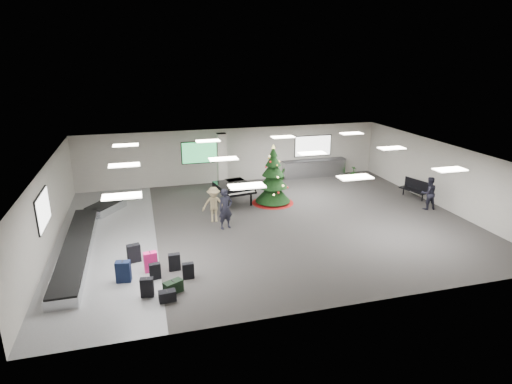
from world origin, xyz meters
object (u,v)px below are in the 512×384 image
object	(u,v)px
bench	(415,188)
potted_plant_left	(282,174)
baggage_carousel	(84,239)
pink_suitcase	(151,262)
traveler_b	(214,204)
traveler_a	(226,209)
potted_plant_right	(354,172)
traveler_bench	(429,193)
grand_piano	(234,187)
christmas_tree	(273,183)
service_counter	(314,168)

from	to	relation	value
bench	potted_plant_left	size ratio (longest dim) A/B	2.29
baggage_carousel	bench	xyz separation A→B (m)	(16.44, 1.50, 0.34)
pink_suitcase	bench	distance (m)	14.65
bench	baggage_carousel	bearing A→B (deg)	169.40
bench	traveler_b	size ratio (longest dim) A/B	0.98
bench	traveler_a	distance (m)	10.67
traveler_b	potted_plant_right	world-z (taller)	traveler_b
potted_plant_left	traveler_bench	bearing A→B (deg)	-51.89
grand_piano	baggage_carousel	bearing A→B (deg)	-165.71
grand_piano	traveler_a	distance (m)	3.29
pink_suitcase	bench	world-z (taller)	bench
bench	potted_plant_right	xyz separation A→B (m)	(-1.29, 4.37, -0.19)
grand_piano	bench	size ratio (longest dim) A/B	1.45
potted_plant_left	traveler_a	bearing A→B (deg)	-126.46
grand_piano	potted_plant_right	size ratio (longest dim) A/B	3.31
traveler_b	traveler_bench	size ratio (longest dim) A/B	1.00
potted_plant_left	traveler_b	bearing A→B (deg)	-132.80
baggage_carousel	traveler_a	xyz separation A→B (m)	(5.88, 0.06, 0.69)
bench	potted_plant_left	distance (m)	7.67
christmas_tree	traveler_b	distance (m)	3.79
baggage_carousel	potted_plant_left	distance (m)	12.54
baggage_carousel	traveler_a	bearing A→B (deg)	0.63
baggage_carousel	pink_suitcase	xyz separation A→B (m)	(2.53, -3.08, 0.15)
traveler_bench	potted_plant_right	xyz separation A→B (m)	(-0.83, 6.07, -0.46)
potted_plant_left	grand_piano	bearing A→B (deg)	-137.67
baggage_carousel	grand_piano	bearing A→B (deg)	24.50
christmas_tree	potted_plant_right	distance (m)	7.05
christmas_tree	traveler_b	bearing A→B (deg)	-152.79
service_counter	traveler_a	world-z (taller)	traveler_a
grand_piano	potted_plant_left	distance (m)	5.07
christmas_tree	grand_piano	distance (m)	1.99
bench	traveler_a	size ratio (longest dim) A/B	0.89
traveler_b	grand_piano	bearing A→B (deg)	65.14
grand_piano	traveler_b	distance (m)	2.61
traveler_a	potted_plant_right	xyz separation A→B (m)	(9.28, 5.81, -0.55)
baggage_carousel	potted_plant_right	world-z (taller)	potted_plant_right
potted_plant_right	service_counter	bearing A→B (deg)	159.73
christmas_tree	traveler_a	world-z (taller)	christmas_tree
christmas_tree	potted_plant_left	bearing A→B (deg)	64.94
grand_piano	traveler_bench	world-z (taller)	traveler_bench
service_counter	traveler_bench	distance (m)	7.61
potted_plant_right	bench	bearing A→B (deg)	-73.61
grand_piano	potted_plant_left	size ratio (longest dim) A/B	3.32
pink_suitcase	potted_plant_left	size ratio (longest dim) A/B	1.05
pink_suitcase	bench	xyz separation A→B (m)	(13.91, 4.59, 0.19)
bench	potted_plant_left	bearing A→B (deg)	122.86
pink_suitcase	christmas_tree	world-z (taller)	christmas_tree
service_counter	potted_plant_right	xyz separation A→B (m)	(2.32, -0.86, -0.19)
pink_suitcase	traveler_bench	world-z (taller)	traveler_bench
grand_piano	bench	xyz separation A→B (m)	(9.49, -1.66, -0.31)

